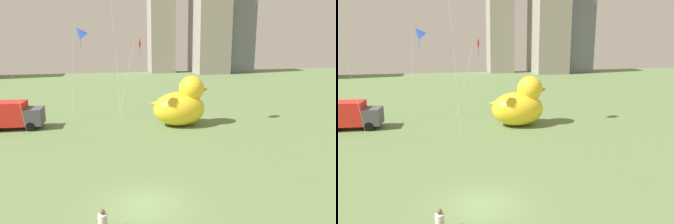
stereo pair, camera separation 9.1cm
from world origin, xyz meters
TOP-DOWN VIEW (x-y plane):
  - ground_plane at (0.00, 0.00)m, footprint 140.00×140.00m
  - giant_inflatable_duck at (6.11, 15.92)m, footprint 6.30×4.04m
  - box_truck at (-11.11, 17.90)m, footprint 5.92×2.65m
  - city_skyline at (7.19, 66.43)m, footprint 77.41×12.93m
  - kite_red at (2.42, 21.70)m, footprint 2.95×3.36m
  - kite_blue at (-3.99, 19.86)m, footprint 2.24×2.16m

SIDE VIEW (x-z plane):
  - ground_plane at x=0.00m, z-range 0.00..0.00m
  - box_truck at x=-11.11m, z-range 0.02..2.87m
  - giant_inflatable_duck at x=6.11m, z-range -0.39..4.84m
  - kite_red at x=2.42m, z-range 3.60..12.73m
  - kite_blue at x=-3.99m, z-range 4.43..14.89m
  - city_skyline at x=7.19m, z-range -6.57..31.13m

